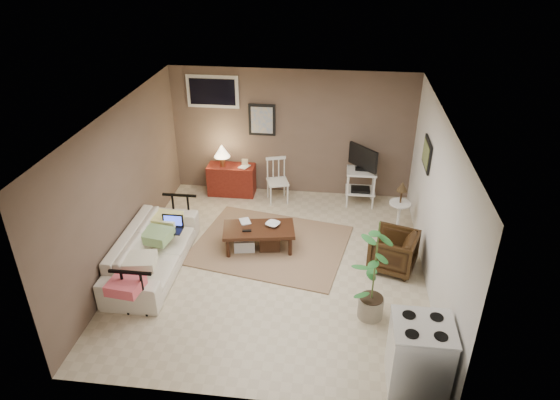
# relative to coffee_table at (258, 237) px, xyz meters

# --- Properties ---
(floor) EXTENTS (5.00, 5.00, 0.00)m
(floor) POSITION_rel_coffee_table_xyz_m (0.31, -0.40, -0.24)
(floor) COLOR #C1B293
(floor) RESTS_ON ground
(art_back) EXTENTS (0.50, 0.03, 0.60)m
(art_back) POSITION_rel_coffee_table_xyz_m (-0.24, 2.08, 1.21)
(art_back) COLOR black
(art_right) EXTENTS (0.03, 0.60, 0.45)m
(art_right) POSITION_rel_coffee_table_xyz_m (2.53, 0.65, 1.28)
(art_right) COLOR black
(window) EXTENTS (0.96, 0.03, 0.60)m
(window) POSITION_rel_coffee_table_xyz_m (-1.14, 2.08, 1.71)
(window) COLOR silver
(rug) EXTENTS (2.68, 2.31, 0.02)m
(rug) POSITION_rel_coffee_table_xyz_m (0.18, 0.14, -0.22)
(rug) COLOR #8B6C51
(rug) RESTS_ON floor
(coffee_table) EXTENTS (1.20, 0.76, 0.42)m
(coffee_table) POSITION_rel_coffee_table_xyz_m (0.00, 0.00, 0.00)
(coffee_table) COLOR #371B0F
(coffee_table) RESTS_ON floor
(sofa) EXTENTS (0.63, 2.15, 0.84)m
(sofa) POSITION_rel_coffee_table_xyz_m (-1.49, -0.68, 0.19)
(sofa) COLOR beige
(sofa) RESTS_ON floor
(sofa_pillows) EXTENTS (0.41, 2.05, 0.14)m
(sofa_pillows) POSITION_rel_coffee_table_xyz_m (-1.44, -0.93, 0.28)
(sofa_pillows) COLOR beige
(sofa_pillows) RESTS_ON sofa
(sofa_end_rails) EXTENTS (0.58, 2.15, 0.72)m
(sofa_end_rails) POSITION_rel_coffee_table_xyz_m (-1.37, -0.68, 0.13)
(sofa_end_rails) COLOR black
(sofa_end_rails) RESTS_ON floor
(laptop) EXTENTS (0.33, 0.24, 0.23)m
(laptop) POSITION_rel_coffee_table_xyz_m (-1.28, -0.31, 0.31)
(laptop) COLOR black
(laptop) RESTS_ON sofa
(red_console) EXTENTS (0.89, 0.40, 1.03)m
(red_console) POSITION_rel_coffee_table_xyz_m (-0.83, 1.84, 0.12)
(red_console) COLOR maroon
(red_console) RESTS_ON floor
(spindle_chair) EXTENTS (0.47, 0.47, 0.83)m
(spindle_chair) POSITION_rel_coffee_table_xyz_m (0.09, 1.69, 0.15)
(spindle_chair) COLOR silver
(spindle_chair) RESTS_ON floor
(tv_stand) EXTENTS (0.54, 0.53, 1.14)m
(tv_stand) POSITION_rel_coffee_table_xyz_m (1.64, 1.74, 0.37)
(tv_stand) COLOR silver
(tv_stand) RESTS_ON floor
(side_table) EXTENTS (0.36, 0.36, 0.95)m
(side_table) POSITION_rel_coffee_table_xyz_m (2.25, 0.80, 0.35)
(side_table) COLOR silver
(side_table) RESTS_ON floor
(armchair) EXTENTS (0.77, 0.80, 0.66)m
(armchair) POSITION_rel_coffee_table_xyz_m (2.09, -0.24, 0.09)
(armchair) COLOR #301E0D
(armchair) RESTS_ON floor
(potted_plant) EXTENTS (0.37, 0.37, 1.49)m
(potted_plant) POSITION_rel_coffee_table_xyz_m (1.72, -1.38, 0.56)
(potted_plant) COLOR #A0947F
(potted_plant) RESTS_ON floor
(stove) EXTENTS (0.66, 0.61, 0.86)m
(stove) POSITION_rel_coffee_table_xyz_m (2.19, -2.44, 0.19)
(stove) COLOR silver
(stove) RESTS_ON floor
(bowl) EXTENTS (0.22, 0.13, 0.22)m
(bowl) POSITION_rel_coffee_table_xyz_m (0.22, 0.10, 0.27)
(bowl) COLOR #371B0F
(bowl) RESTS_ON coffee_table
(book_table) EXTENTS (0.15, 0.08, 0.22)m
(book_table) POSITION_rel_coffee_table_xyz_m (-0.31, 0.13, 0.27)
(book_table) COLOR #371B0F
(book_table) RESTS_ON coffee_table
(book_console) EXTENTS (0.16, 0.09, 0.22)m
(book_console) POSITION_rel_coffee_table_xyz_m (-0.63, 1.85, 0.47)
(book_console) COLOR #371B0F
(book_console) RESTS_ON red_console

